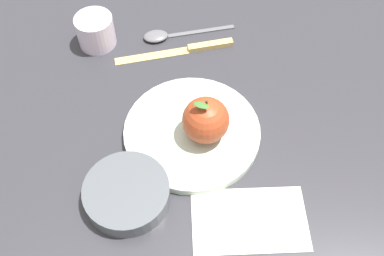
% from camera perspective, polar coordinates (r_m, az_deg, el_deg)
% --- Properties ---
extents(ground_plane, '(2.40, 2.40, 0.00)m').
position_cam_1_polar(ground_plane, '(0.78, 0.81, 2.22)').
color(ground_plane, '#2D2D33').
extents(dinner_plate, '(0.23, 0.23, 0.02)m').
position_cam_1_polar(dinner_plate, '(0.74, 0.00, -0.48)').
color(dinner_plate, '#B2C6B2').
rests_on(dinner_plate, ground_plane).
extents(apple, '(0.08, 0.08, 0.09)m').
position_cam_1_polar(apple, '(0.70, 1.77, 1.01)').
color(apple, '#9E3D1E').
rests_on(apple, dinner_plate).
extents(side_bowl, '(0.13, 0.13, 0.03)m').
position_cam_1_polar(side_bowl, '(0.68, -8.40, -8.17)').
color(side_bowl, '#4C5156').
rests_on(side_bowl, ground_plane).
extents(cup, '(0.07, 0.07, 0.06)m').
position_cam_1_polar(cup, '(0.88, -12.33, 12.25)').
color(cup, silver).
rests_on(cup, ground_plane).
extents(knife, '(0.22, 0.11, 0.01)m').
position_cam_1_polar(knife, '(0.87, -0.82, 10.03)').
color(knife, '#D8B766').
rests_on(knife, ground_plane).
extents(spoon, '(0.18, 0.10, 0.01)m').
position_cam_1_polar(spoon, '(0.90, -3.27, 11.85)').
color(spoon, '#59595E').
rests_on(spoon, ground_plane).
extents(linen_napkin, '(0.20, 0.18, 0.00)m').
position_cam_1_polar(linen_napkin, '(0.68, 7.39, -11.60)').
color(linen_napkin, silver).
rests_on(linen_napkin, ground_plane).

